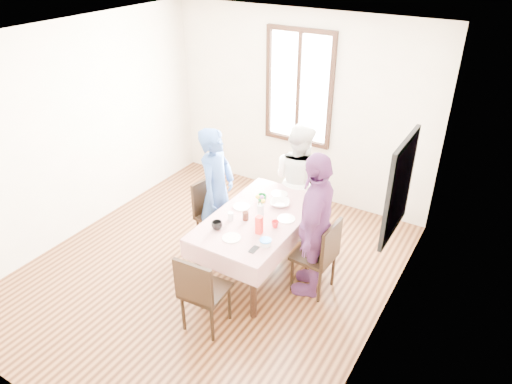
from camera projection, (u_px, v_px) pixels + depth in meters
ground at (210, 269)px, 5.66m from camera, size 4.50×4.50×0.00m
back_wall at (299, 108)px, 6.67m from camera, size 4.00×0.00×4.00m
right_wall at (389, 222)px, 4.10m from camera, size 0.00×4.50×4.50m
window_frame at (299, 88)px, 6.51m from camera, size 1.02×0.06×1.62m
window_pane at (299, 88)px, 6.51m from camera, size 0.90×0.02×1.50m
art_poster at (400, 188)px, 4.23m from camera, size 0.04×0.76×0.96m
dining_table at (258, 244)px, 5.47m from camera, size 0.82×1.49×0.75m
tablecloth at (258, 217)px, 5.28m from camera, size 0.94×1.61×0.01m
chair_left at (217, 217)px, 5.84m from camera, size 0.48×0.48×0.91m
chair_right at (314, 255)px, 5.15m from camera, size 0.44×0.44×0.91m
chair_far at (298, 200)px, 6.19m from camera, size 0.47×0.47×0.91m
chair_near at (205, 290)px, 4.66m from camera, size 0.45×0.45×0.91m
person_left at (217, 192)px, 5.65m from camera, size 0.47×0.64×1.63m
person_far at (298, 180)px, 6.03m from camera, size 0.88×0.78×1.52m
person_right at (315, 225)px, 4.97m from camera, size 0.61×1.05×1.69m
mug_black at (217, 225)px, 5.03m from camera, size 0.14×0.14×0.09m
mug_flag at (275, 224)px, 5.06m from camera, size 0.12×0.12×0.08m
mug_green at (262, 198)px, 5.54m from camera, size 0.15×0.15×0.09m
serving_bowl at (280, 203)px, 5.47m from camera, size 0.30×0.30×0.06m
juice_carton at (259, 225)px, 4.93m from camera, size 0.07×0.07×0.21m
butter_tub at (266, 243)px, 4.79m from camera, size 0.11×0.11×0.06m
jam_jar at (246, 216)px, 5.19m from camera, size 0.07×0.07×0.10m
drinking_glass at (231, 216)px, 5.19m from camera, size 0.07×0.07×0.09m
smartphone at (254, 249)px, 4.73m from camera, size 0.06×0.13×0.01m
flower_vase at (260, 211)px, 5.24m from camera, size 0.07×0.07×0.15m
plate_left at (242, 207)px, 5.45m from camera, size 0.20×0.20×0.01m
plate_right at (286, 219)px, 5.22m from camera, size 0.20×0.20×0.01m
plate_far at (280, 194)px, 5.70m from camera, size 0.20×0.20×0.01m
plate_near at (231, 238)px, 4.90m from camera, size 0.20×0.20×0.01m
butter_lid at (266, 240)px, 4.77m from camera, size 0.12×0.12×0.01m
flower_bunch at (261, 201)px, 5.18m from camera, size 0.09×0.09×0.10m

